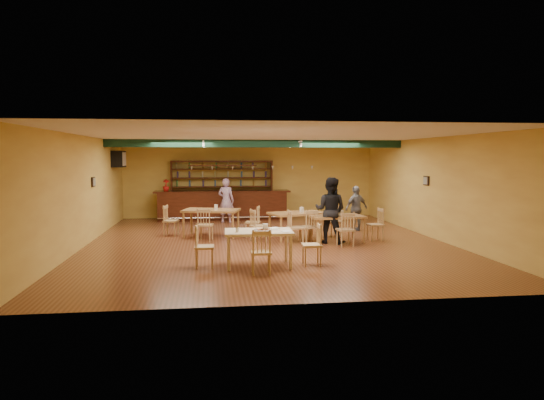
{
  "coord_description": "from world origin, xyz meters",
  "views": [
    {
      "loc": [
        -1.62,
        -13.85,
        2.42
      ],
      "look_at": [
        0.22,
        0.6,
        1.15
      ],
      "focal_mm": 32.56,
      "sensor_mm": 36.0,
      "label": 1
    }
  ],
  "objects": [
    {
      "name": "parmesan_shaker",
      "position": [
        -1.03,
        -3.25,
        0.85
      ],
      "size": [
        0.08,
        0.08,
        0.11
      ],
      "primitive_type": "cylinder",
      "rotation": [
        0.0,
        0.0,
        -0.03
      ],
      "color": "#EAE5C6",
      "rests_on": "near_table"
    },
    {
      "name": "pizza_tray",
      "position": [
        -0.44,
        -3.1,
        0.81
      ],
      "size": [
        0.46,
        0.46,
        0.01
      ],
      "primitive_type": "cylinder",
      "rotation": [
        0.0,
        0.0,
        0.16
      ],
      "color": "silver",
      "rests_on": "near_table"
    },
    {
      "name": "bar_counter",
      "position": [
        -1.12,
        5.15,
        0.56
      ],
      "size": [
        5.17,
        0.85,
        1.13
      ],
      "primitive_type": "cube",
      "color": "black",
      "rests_on": "ground"
    },
    {
      "name": "back_bar_hutch",
      "position": [
        -1.12,
        5.78,
        1.14
      ],
      "size": [
        4.0,
        0.4,
        2.28
      ],
      "primitive_type": "cube",
      "color": "black",
      "rests_on": "ground"
    },
    {
      "name": "napkin_stack",
      "position": [
        -0.18,
        -2.88,
        0.81
      ],
      "size": [
        0.25,
        0.23,
        0.03
      ],
      "primitive_type": "cube",
      "rotation": [
        0.0,
        0.0,
        0.49
      ],
      "color": "white",
      "rests_on": "near_table"
    },
    {
      "name": "patron_bar",
      "position": [
        -1.02,
        4.33,
        0.82
      ],
      "size": [
        0.7,
        0.57,
        1.65
      ],
      "primitive_type": "imported",
      "rotation": [
        0.0,
        0.0,
        2.8
      ],
      "color": "#824495",
      "rests_on": "ground"
    },
    {
      "name": "dining_table_d",
      "position": [
        1.97,
        -0.23,
        0.38
      ],
      "size": [
        1.61,
        1.07,
        0.76
      ],
      "primitive_type": "cube",
      "rotation": [
        0.0,
        0.0,
        0.1
      ],
      "color": "olive",
      "rests_on": "ground"
    },
    {
      "name": "track_rail_right",
      "position": [
        1.4,
        3.4,
        2.94
      ],
      "size": [
        0.05,
        2.5,
        0.05
      ],
      "primitive_type": "cube",
      "color": "silver",
      "rests_on": "ceiling"
    },
    {
      "name": "near_table",
      "position": [
        -0.55,
        -3.1,
        0.4
      ],
      "size": [
        1.52,
        1.0,
        0.8
      ],
      "primitive_type": "cube",
      "rotation": [
        0.0,
        0.0,
        -0.03
      ],
      "color": "beige",
      "rests_on": "ground"
    },
    {
      "name": "side_plate",
      "position": [
        0.03,
        -3.31,
        0.8
      ],
      "size": [
        0.23,
        0.23,
        0.01
      ],
      "primitive_type": "cylinder",
      "rotation": [
        0.0,
        0.0,
        -0.03
      ],
      "color": "white",
      "rests_on": "near_table"
    },
    {
      "name": "picture_left",
      "position": [
        -4.97,
        1.0,
        1.7
      ],
      "size": [
        0.04,
        0.34,
        0.28
      ],
      "primitive_type": "cube",
      "color": "black",
      "rests_on": "wall_left"
    },
    {
      "name": "floor",
      "position": [
        0.0,
        0.0,
        0.0
      ],
      "size": [
        12.0,
        12.0,
        0.0
      ],
      "primitive_type": "plane",
      "color": "brown",
      "rests_on": "ground"
    },
    {
      "name": "patron_right_b",
      "position": [
        3.17,
        1.77,
        0.74
      ],
      "size": [
        0.94,
        0.67,
        1.48
      ],
      "primitive_type": "imported",
      "rotation": [
        0.0,
        0.0,
        3.54
      ],
      "color": "slate",
      "rests_on": "ground"
    },
    {
      "name": "track_rail_left",
      "position": [
        -1.8,
        3.4,
        2.94
      ],
      "size": [
        0.05,
        2.5,
        0.05
      ],
      "primitive_type": "cube",
      "color": "silver",
      "rests_on": "ceiling"
    },
    {
      "name": "picture_right",
      "position": [
        4.97,
        0.5,
        1.7
      ],
      "size": [
        0.04,
        0.34,
        0.28
      ],
      "primitive_type": "cube",
      "color": "black",
      "rests_on": "wall_right"
    },
    {
      "name": "patron_right_a",
      "position": [
        1.75,
        -0.4,
        0.93
      ],
      "size": [
        1.13,
        1.06,
        1.86
      ],
      "primitive_type": "imported",
      "rotation": [
        0.0,
        0.0,
        2.62
      ],
      "color": "black",
      "rests_on": "ground"
    },
    {
      "name": "pizza_server",
      "position": [
        -0.28,
        -3.04,
        0.82
      ],
      "size": [
        0.33,
        0.16,
        0.0
      ],
      "primitive_type": "cube",
      "rotation": [
        0.0,
        0.0,
        -0.22
      ],
      "color": "silver",
      "rests_on": "pizza_tray"
    },
    {
      "name": "ceiling_beam",
      "position": [
        0.0,
        2.8,
        2.87
      ],
      "size": [
        10.0,
        0.3,
        0.25
      ],
      "primitive_type": "cube",
      "color": "#103220",
      "rests_on": "ceiling"
    },
    {
      "name": "dining_table_b",
      "position": [
        0.95,
        0.4,
        0.4
      ],
      "size": [
        1.79,
        1.37,
        0.79
      ],
      "primitive_type": "cube",
      "rotation": [
        0.0,
        0.0,
        0.29
      ],
      "color": "olive",
      "rests_on": "ground"
    },
    {
      "name": "poinsettia",
      "position": [
        -3.25,
        5.15,
        1.35
      ],
      "size": [
        0.32,
        0.32,
        0.45
      ],
      "primitive_type": "imported",
      "rotation": [
        0.0,
        0.0,
        0.35
      ],
      "color": "#B71610",
      "rests_on": "bar_counter"
    },
    {
      "name": "ac_unit",
      "position": [
        -4.8,
        4.2,
        2.35
      ],
      "size": [
        0.34,
        0.7,
        0.48
      ],
      "primitive_type": "cube",
      "color": "silver",
      "rests_on": "wall_left"
    },
    {
      "name": "dining_table_a",
      "position": [
        -1.57,
        1.21,
        0.41
      ],
      "size": [
        1.85,
        1.37,
        0.83
      ],
      "primitive_type": "cube",
      "rotation": [
        0.0,
        0.0,
        -0.25
      ],
      "color": "olive",
      "rests_on": "ground"
    }
  ]
}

